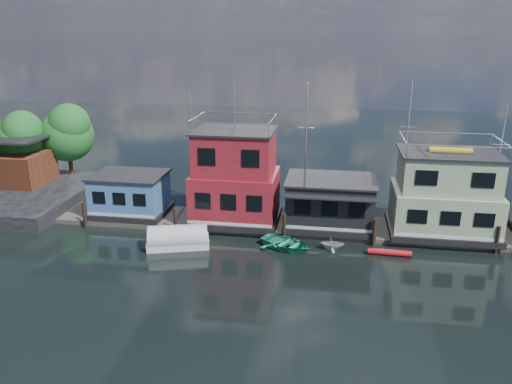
% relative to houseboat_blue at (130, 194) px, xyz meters
% --- Properties ---
extents(ground, '(160.00, 160.00, 0.00)m').
position_rel_houseboat_blue_xyz_m(ground, '(18.00, -12.00, -2.21)').
color(ground, black).
rests_on(ground, ground).
extents(dock, '(48.00, 5.00, 0.40)m').
position_rel_houseboat_blue_xyz_m(dock, '(18.00, 0.00, -2.01)').
color(dock, '#595147').
rests_on(dock, ground).
extents(houseboat_blue, '(6.40, 4.90, 3.66)m').
position_rel_houseboat_blue_xyz_m(houseboat_blue, '(0.00, 0.00, 0.00)').
color(houseboat_blue, black).
rests_on(houseboat_blue, dock).
extents(houseboat_red, '(7.40, 5.90, 11.86)m').
position_rel_houseboat_blue_xyz_m(houseboat_red, '(9.50, 0.00, 1.90)').
color(houseboat_red, black).
rests_on(houseboat_red, dock).
extents(houseboat_dark, '(7.40, 6.10, 4.06)m').
position_rel_houseboat_blue_xyz_m(houseboat_dark, '(17.50, -0.02, 0.21)').
color(houseboat_dark, black).
rests_on(houseboat_dark, dock).
extents(houseboat_green, '(8.40, 5.90, 7.03)m').
position_rel_houseboat_blue_xyz_m(houseboat_green, '(26.50, 0.00, 1.34)').
color(houseboat_green, black).
rests_on(houseboat_green, dock).
extents(pilings, '(42.28, 0.28, 2.20)m').
position_rel_houseboat_blue_xyz_m(pilings, '(17.67, -2.80, -1.11)').
color(pilings, '#2D2116').
rests_on(pilings, ground).
extents(background_masts, '(36.40, 0.16, 12.00)m').
position_rel_houseboat_blue_xyz_m(background_masts, '(22.76, 6.00, 3.35)').
color(background_masts, silver).
rests_on(background_masts, ground).
extents(shore, '(12.40, 15.72, 8.24)m').
position_rel_houseboat_blue_xyz_m(shore, '(-12.67, 3.86, 1.39)').
color(shore, black).
rests_on(shore, ground).
extents(red_kayak, '(3.20, 0.59, 0.47)m').
position_rel_houseboat_blue_xyz_m(red_kayak, '(22.09, -4.41, -1.97)').
color(red_kayak, red).
rests_on(red_kayak, ground).
extents(tarp_runabout, '(5.04, 3.11, 1.91)m').
position_rel_houseboat_blue_xyz_m(tarp_runabout, '(6.06, -5.50, -1.49)').
color(tarp_runabout, silver).
rests_on(tarp_runabout, ground).
extents(dinghy_teal, '(5.14, 4.64, 0.87)m').
position_rel_houseboat_blue_xyz_m(dinghy_teal, '(14.33, -4.44, -1.77)').
color(dinghy_teal, teal).
rests_on(dinghy_teal, ground).
extents(dinghy_white, '(1.94, 1.69, 1.00)m').
position_rel_houseboat_blue_xyz_m(dinghy_white, '(17.79, -3.99, -1.70)').
color(dinghy_white, beige).
rests_on(dinghy_white, ground).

